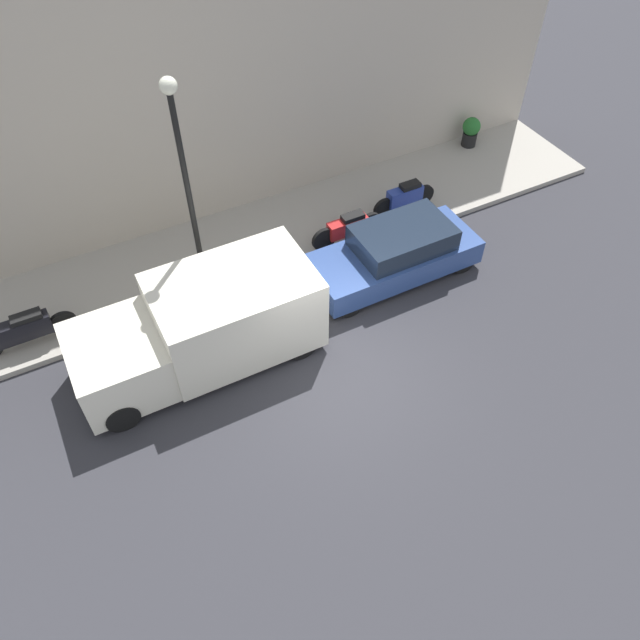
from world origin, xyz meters
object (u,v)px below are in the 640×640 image
object	(u,v)px
motorcycle_red	(348,228)
streetlamp	(185,173)
delivery_van	(201,326)
motorcycle_black	(24,330)
parked_car	(396,253)
potted_plant	(471,131)
motorcycle_blue	(405,197)

from	to	relation	value
motorcycle_red	streetlamp	size ratio (longest dim) A/B	0.37
delivery_van	motorcycle_red	xyz separation A→B (m)	(1.77, -4.45, -0.40)
motorcycle_black	motorcycle_red	xyz separation A→B (m)	(-0.21, -7.73, -0.02)
parked_car	potted_plant	distance (m)	6.05
motorcycle_red	potted_plant	world-z (taller)	potted_plant
delivery_van	streetlamp	size ratio (longest dim) A/B	0.95
motorcycle_blue	potted_plant	size ratio (longest dim) A/B	2.08
parked_car	potted_plant	xyz separation A→B (m)	(3.58, -4.88, -0.02)
delivery_van	potted_plant	size ratio (longest dim) A/B	5.72
parked_car	motorcycle_blue	world-z (taller)	parked_car
streetlamp	potted_plant	size ratio (longest dim) A/B	6.00
motorcycle_black	potted_plant	distance (m)	13.26
motorcycle_blue	streetlamp	xyz separation A→B (m)	(-0.55, 5.75, 2.90)
motorcycle_blue	potted_plant	distance (m)	3.87
delivery_van	motorcycle_black	size ratio (longest dim) A/B	2.35
parked_car	delivery_van	xyz separation A→B (m)	(-0.36, 4.96, 0.35)
motorcycle_red	potted_plant	bearing A→B (deg)	-68.09
delivery_van	motorcycle_red	distance (m)	4.81
delivery_van	streetlamp	distance (m)	3.05
delivery_van	parked_car	bearing A→B (deg)	-85.84
potted_plant	streetlamp	bearing A→B (deg)	104.13
delivery_van	motorcycle_blue	bearing A→B (deg)	-71.26
delivery_van	streetlamp	xyz separation A→B (m)	(1.62, -0.65, 2.50)
motorcycle_black	parked_car	bearing A→B (deg)	-101.10
parked_car	delivery_van	size ratio (longest dim) A/B	0.81
motorcycle_blue	delivery_van	bearing A→B (deg)	108.74
motorcycle_black	motorcycle_red	distance (m)	7.73
delivery_van	motorcycle_red	bearing A→B (deg)	-68.34
motorcycle_blue	potted_plant	bearing A→B (deg)	-62.86
delivery_van	potted_plant	bearing A→B (deg)	-68.20
parked_car	streetlamp	size ratio (longest dim) A/B	0.78
potted_plant	delivery_van	bearing A→B (deg)	111.80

